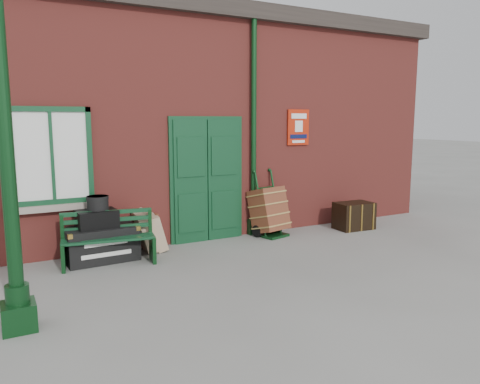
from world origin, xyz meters
TOP-DOWN VIEW (x-y plane):
  - ground at (0.00, 0.00)m, footprint 80.00×80.00m
  - station_building at (-0.00, 3.49)m, footprint 10.30×4.30m
  - canopy_column at (-3.60, -1.00)m, footprint 0.34×0.34m
  - bench at (-2.23, 0.86)m, footprint 1.42×0.64m
  - houdini_trunk at (-2.30, 1.10)m, footprint 1.11×0.65m
  - strongbox at (-2.35, 1.10)m, footprint 0.62×0.46m
  - hatbox at (-2.32, 1.13)m, footprint 0.34×0.34m
  - suitcase_back at (-1.54, 1.25)m, footprint 0.40×0.52m
  - suitcase_front at (-1.36, 1.25)m, footprint 0.35×0.47m
  - porter_trolley at (0.89, 1.23)m, footprint 0.73×0.77m
  - dark_trunk at (2.69, 0.87)m, footprint 0.78×0.53m

SIDE VIEW (x-z plane):
  - ground at x=0.00m, z-range 0.00..0.00m
  - dark_trunk at x=2.69m, z-range 0.00..0.54m
  - houdini_trunk at x=-2.30m, z-range 0.00..0.54m
  - suitcase_front at x=-1.36m, z-range 0.00..0.62m
  - suitcase_back at x=-1.54m, z-range 0.00..0.72m
  - bench at x=-2.23m, z-range 0.00..0.85m
  - porter_trolley at x=0.89m, z-range -0.14..1.10m
  - strongbox at x=-2.35m, z-range 0.54..0.81m
  - hatbox at x=-2.32m, z-range 0.81..1.03m
  - canopy_column at x=-3.60m, z-range -0.40..3.21m
  - station_building at x=0.00m, z-range -0.02..4.34m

